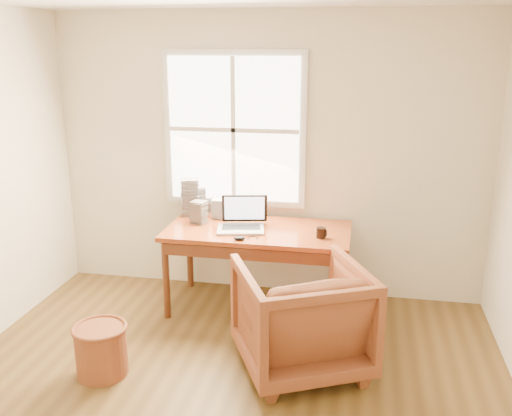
{
  "coord_description": "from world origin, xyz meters",
  "views": [
    {
      "loc": [
        0.87,
        -2.84,
        2.31
      ],
      "look_at": [
        0.01,
        1.65,
        0.98
      ],
      "focal_mm": 40.0,
      "sensor_mm": 36.0,
      "label": 1
    }
  ],
  "objects_px": {
    "coffee_mug": "(321,233)",
    "desk": "(258,231)",
    "armchair": "(302,317)",
    "laptop": "(240,214)",
    "wicker_stool": "(101,351)",
    "cd_stack_a": "(199,200)"
  },
  "relations": [
    {
      "from": "armchair",
      "to": "coffee_mug",
      "type": "xyz_separation_m",
      "value": [
        0.06,
        0.78,
        0.39
      ]
    },
    {
      "from": "wicker_stool",
      "to": "laptop",
      "type": "bearing_deg",
      "value": 57.32
    },
    {
      "from": "coffee_mug",
      "to": "cd_stack_a",
      "type": "distance_m",
      "value": 1.29
    },
    {
      "from": "armchair",
      "to": "coffee_mug",
      "type": "relative_size",
      "value": 10.09
    },
    {
      "from": "desk",
      "to": "armchair",
      "type": "distance_m",
      "value": 1.09
    },
    {
      "from": "cd_stack_a",
      "to": "laptop",
      "type": "bearing_deg",
      "value": -41.17
    },
    {
      "from": "laptop",
      "to": "coffee_mug",
      "type": "bearing_deg",
      "value": -16.2
    },
    {
      "from": "armchair",
      "to": "wicker_stool",
      "type": "bearing_deg",
      "value": -11.21
    },
    {
      "from": "armchair",
      "to": "laptop",
      "type": "height_order",
      "value": "laptop"
    },
    {
      "from": "desk",
      "to": "laptop",
      "type": "distance_m",
      "value": 0.23
    },
    {
      "from": "armchair",
      "to": "wicker_stool",
      "type": "xyz_separation_m",
      "value": [
        -1.4,
        -0.36,
        -0.22
      ]
    },
    {
      "from": "armchair",
      "to": "desk",
      "type": "bearing_deg",
      "value": -87.33
    },
    {
      "from": "desk",
      "to": "wicker_stool",
      "type": "xyz_separation_m",
      "value": [
        -0.91,
        -1.27,
        -0.55
      ]
    },
    {
      "from": "wicker_stool",
      "to": "cd_stack_a",
      "type": "distance_m",
      "value": 1.79
    },
    {
      "from": "wicker_stool",
      "to": "cd_stack_a",
      "type": "bearing_deg",
      "value": 80.55
    },
    {
      "from": "coffee_mug",
      "to": "armchair",
      "type": "bearing_deg",
      "value": -115.6
    },
    {
      "from": "wicker_stool",
      "to": "coffee_mug",
      "type": "distance_m",
      "value": 1.95
    },
    {
      "from": "wicker_stool",
      "to": "cd_stack_a",
      "type": "xyz_separation_m",
      "value": [
        0.27,
        1.63,
        0.7
      ]
    },
    {
      "from": "cd_stack_a",
      "to": "armchair",
      "type": "bearing_deg",
      "value": -48.38
    },
    {
      "from": "desk",
      "to": "laptop",
      "type": "bearing_deg",
      "value": -150.48
    },
    {
      "from": "coffee_mug",
      "to": "desk",
      "type": "bearing_deg",
      "value": 145.38
    },
    {
      "from": "coffee_mug",
      "to": "cd_stack_a",
      "type": "bearing_deg",
      "value": 136.73
    }
  ]
}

